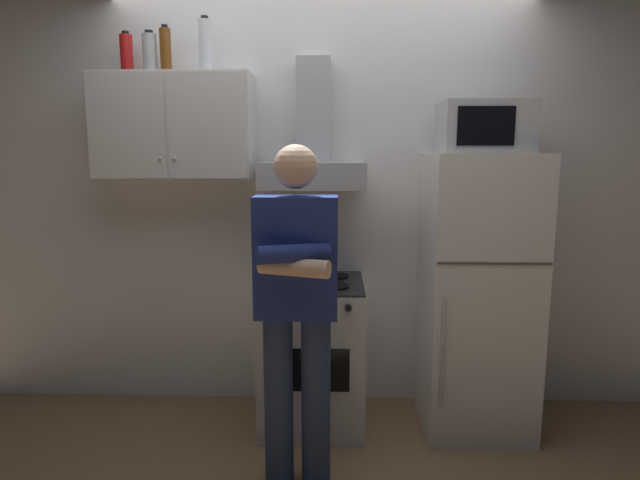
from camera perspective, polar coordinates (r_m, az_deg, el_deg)
ground_plane at (r=3.17m, az=0.00°, el=-21.00°), size 7.00×7.00×0.00m
back_wall_tiled at (r=3.34m, az=0.29°, el=5.05°), size 4.80×0.10×2.70m
upper_cabinet at (r=3.25m, az=-15.30°, el=11.67°), size 0.90×0.37×0.60m
stove_oven at (r=3.20m, az=-0.79°, el=-12.02°), size 0.60×0.62×0.87m
range_hood at (r=3.11m, az=-0.74°, el=9.29°), size 0.60×0.44×0.75m
refrigerator at (r=3.20m, az=16.56°, el=-5.55°), size 0.60×0.62×1.60m
microwave at (r=3.12m, az=17.28°, el=11.51°), size 0.48×0.37×0.28m
person_standing at (r=2.48m, az=-2.56°, el=-7.01°), size 0.38×0.33×1.64m
bottle_beer_brown at (r=3.31m, az=-16.32°, el=19.01°), size 0.06×0.06×0.27m
bottle_soda_red at (r=3.42m, az=-20.14°, el=18.29°), size 0.07×0.07×0.24m
bottle_vodka_clear at (r=3.27m, az=-12.26°, el=19.74°), size 0.07×0.07×0.32m
bottle_canister_steel at (r=3.33m, az=-17.89°, el=18.62°), size 0.08×0.08×0.24m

